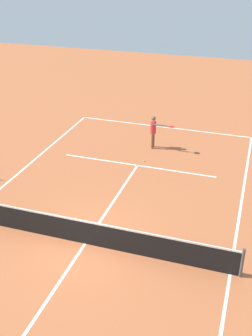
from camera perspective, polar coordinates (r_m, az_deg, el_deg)
The scene contains 5 objects.
ground_plane at distance 14.77m, azimuth -5.58°, elevation -10.23°, with size 60.00×60.00×0.00m, color #B76038.
court_lines at distance 14.77m, azimuth -5.58°, elevation -10.23°, with size 9.98×22.83×0.01m.
tennis_net at distance 14.47m, azimuth -5.67°, elevation -8.68°, with size 10.58×0.10×1.07m.
player_serving at distance 21.17m, azimuth 3.87°, elevation 5.29°, with size 1.27×0.57×1.71m.
tennis_ball at distance 20.10m, azimuth 2.48°, elevation 0.98°, with size 0.07×0.07×0.07m, color #CCE033.
Camera 1 is at (-4.98, 10.58, 9.02)m, focal length 44.59 mm.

